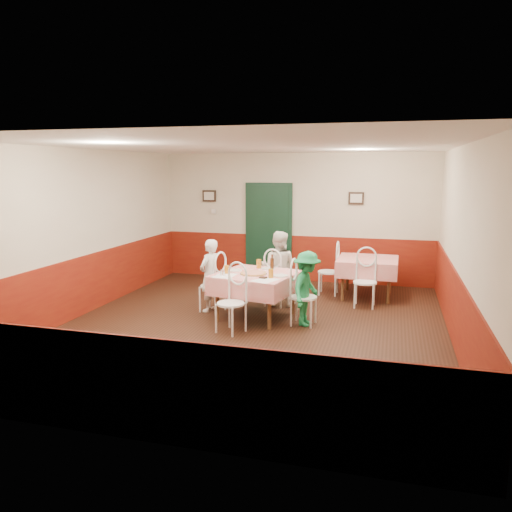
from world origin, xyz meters
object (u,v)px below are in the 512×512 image
(chair_right, at_px, (304,297))
(glass_b, at_px, (271,273))
(chair_near, at_px, (231,304))
(chair_second_b, at_px, (365,282))
(chair_second_a, at_px, (329,272))
(chair_left, at_px, (212,286))
(chair_far, at_px, (277,281))
(glass_a, at_px, (227,270))
(beer_bottle, at_px, (272,263))
(wallet, at_px, (263,278))
(second_table, at_px, (367,278))
(diner_right, at_px, (307,289))
(diner_left, at_px, (210,275))
(pizza, at_px, (253,273))
(main_table, at_px, (256,296))
(diner_far, at_px, (278,268))
(glass_c, at_px, (259,264))

(chair_right, height_order, glass_b, glass_b)
(chair_right, distance_m, chair_near, 1.20)
(chair_right, relative_size, chair_second_b, 1.00)
(chair_second_a, bearing_deg, glass_b, -15.41)
(chair_right, distance_m, glass_b, 0.65)
(chair_left, distance_m, glass_b, 1.30)
(chair_far, relative_size, glass_a, 6.51)
(chair_second_b, height_order, beer_bottle, beer_bottle)
(chair_near, relative_size, wallet, 8.18)
(chair_far, xyz_separation_m, glass_a, (-0.63, -0.99, 0.38))
(chair_right, distance_m, beer_bottle, 0.97)
(second_table, relative_size, diner_right, 0.94)
(glass_a, height_order, glass_b, glass_b)
(chair_far, relative_size, glass_b, 6.18)
(chair_left, distance_m, wallet, 1.20)
(second_table, bearing_deg, chair_second_b, -90.00)
(diner_left, bearing_deg, diner_right, 96.63)
(chair_second_a, xyz_separation_m, beer_bottle, (-0.79, -1.51, 0.43))
(pizza, xyz_separation_m, diner_left, (-0.86, 0.25, -0.14))
(chair_second_b, bearing_deg, main_table, -145.07)
(second_table, distance_m, diner_left, 3.13)
(chair_left, bearing_deg, glass_a, 61.35)
(beer_bottle, distance_m, diner_far, 0.52)
(diner_right, bearing_deg, beer_bottle, 61.88)
(glass_b, bearing_deg, glass_a, 170.73)
(chair_second_b, height_order, diner_left, diner_left)
(second_table, relative_size, chair_far, 1.24)
(chair_far, bearing_deg, glass_c, 75.92)
(glass_b, bearing_deg, diner_far, 97.16)
(chair_left, bearing_deg, glass_b, 80.92)
(chair_left, distance_m, diner_far, 1.26)
(second_table, distance_m, diner_right, 2.26)
(chair_right, xyz_separation_m, diner_left, (-1.72, 0.34, 0.18))
(glass_a, distance_m, diner_right, 1.36)
(wallet, bearing_deg, diner_left, 166.00)
(chair_second_a, distance_m, glass_c, 1.85)
(chair_second_a, bearing_deg, wallet, -17.65)
(diner_right, bearing_deg, second_table, -10.72)
(diner_left, bearing_deg, main_table, 96.63)
(chair_right, relative_size, chair_second_a, 1.00)
(glass_c, bearing_deg, glass_a, -124.27)
(second_table, bearing_deg, diner_far, -146.19)
(glass_c, height_order, diner_right, diner_right)
(chair_right, relative_size, glass_b, 6.18)
(pizza, bearing_deg, diner_right, -6.22)
(chair_near, relative_size, glass_c, 5.85)
(chair_right, bearing_deg, glass_a, 94.07)
(beer_bottle, bearing_deg, glass_c, 174.17)
(chair_second_a, xyz_separation_m, wallet, (-0.75, -2.25, 0.32))
(wallet, distance_m, diner_left, 1.22)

